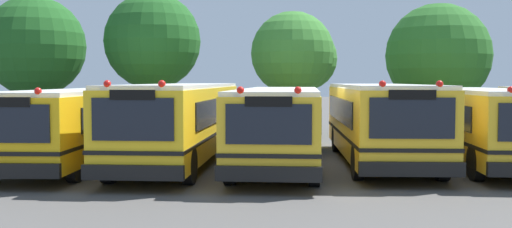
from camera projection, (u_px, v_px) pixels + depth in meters
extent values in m
plane|color=#514F4C|center=(328.00, 163.00, 19.66)|extent=(160.00, 160.00, 0.00)
cube|color=yellow|center=(84.00, 122.00, 19.97)|extent=(2.86, 11.23, 1.94)
cube|color=white|center=(83.00, 91.00, 19.91)|extent=(2.80, 11.01, 0.12)
cube|color=black|center=(7.00, 171.00, 14.37)|extent=(2.60, 0.23, 0.36)
cube|color=black|center=(7.00, 124.00, 14.36)|extent=(2.09, 0.12, 0.93)
cube|color=black|center=(124.00, 112.00, 20.20)|extent=(0.29, 8.71, 0.70)
cube|color=black|center=(49.00, 112.00, 20.30)|extent=(0.29, 8.71, 0.70)
cube|color=black|center=(84.00, 133.00, 19.99)|extent=(2.89, 11.35, 0.10)
sphere|color=red|center=(38.00, 91.00, 14.46)|extent=(0.18, 0.18, 0.18)
cube|color=black|center=(7.00, 102.00, 14.32)|extent=(1.15, 0.11, 0.24)
cylinder|color=black|center=(75.00, 164.00, 15.80)|extent=(0.31, 1.01, 1.00)
cylinder|color=black|center=(143.00, 136.00, 23.74)|extent=(0.31, 1.01, 1.00)
cylinder|color=black|center=(87.00, 136.00, 23.83)|extent=(0.31, 1.01, 1.00)
cube|color=yellow|center=(182.00, 120.00, 19.80)|extent=(2.51, 11.47, 2.12)
cube|color=white|center=(182.00, 86.00, 19.74)|extent=(2.46, 11.24, 0.12)
cube|color=black|center=(133.00, 173.00, 14.08)|extent=(2.46, 0.18, 0.36)
cube|color=black|center=(133.00, 119.00, 14.06)|extent=(1.98, 0.08, 1.02)
cube|color=black|center=(219.00, 109.00, 19.99)|extent=(0.12, 8.93, 0.76)
cube|color=black|center=(148.00, 109.00, 20.18)|extent=(0.12, 8.93, 0.76)
cube|color=black|center=(182.00, 132.00, 19.83)|extent=(2.54, 11.59, 0.10)
sphere|color=red|center=(162.00, 84.00, 14.13)|extent=(0.18, 0.18, 0.18)
sphere|color=red|center=(107.00, 84.00, 14.23)|extent=(0.18, 0.18, 0.18)
cube|color=black|center=(132.00, 95.00, 14.02)|extent=(1.09, 0.09, 0.24)
cylinder|color=black|center=(189.00, 166.00, 15.47)|extent=(0.29, 1.00, 1.00)
cylinder|color=black|center=(109.00, 165.00, 15.63)|extent=(0.29, 1.00, 1.00)
cylinder|color=black|center=(228.00, 136.00, 23.68)|extent=(0.29, 1.00, 1.00)
cylinder|color=black|center=(175.00, 136.00, 23.84)|extent=(0.29, 1.00, 1.00)
cube|color=yellow|center=(280.00, 122.00, 19.49)|extent=(2.67, 11.26, 1.97)
cube|color=white|center=(280.00, 91.00, 19.43)|extent=(2.62, 11.03, 0.12)
cube|color=black|center=(268.00, 174.00, 13.89)|extent=(2.51, 0.21, 0.36)
cube|color=black|center=(269.00, 124.00, 13.88)|extent=(2.02, 0.10, 0.95)
cube|color=black|center=(318.00, 113.00, 19.66)|extent=(0.21, 8.74, 0.71)
cube|color=black|center=(243.00, 112.00, 19.88)|extent=(0.21, 8.74, 0.71)
cube|color=black|center=(280.00, 134.00, 19.51)|extent=(2.70, 11.37, 0.10)
sphere|color=red|center=(298.00, 90.00, 13.94)|extent=(0.18, 0.18, 0.18)
sphere|color=red|center=(240.00, 90.00, 14.06)|extent=(0.18, 0.18, 0.18)
cube|color=black|center=(269.00, 102.00, 13.84)|extent=(1.11, 0.10, 0.24)
cylinder|color=black|center=(315.00, 167.00, 15.26)|extent=(0.30, 1.01, 1.00)
cylinder|color=black|center=(230.00, 166.00, 15.45)|extent=(0.30, 1.01, 1.00)
cylinder|color=black|center=(312.00, 137.00, 23.23)|extent=(0.30, 1.01, 1.00)
cylinder|color=black|center=(257.00, 137.00, 23.42)|extent=(0.30, 1.01, 1.00)
cube|color=yellow|center=(379.00, 120.00, 19.56)|extent=(2.76, 9.90, 2.11)
cube|color=white|center=(380.00, 86.00, 19.50)|extent=(2.70, 9.70, 0.12)
cube|color=black|center=(412.00, 169.00, 14.63)|extent=(2.60, 0.22, 0.36)
cube|color=black|center=(412.00, 118.00, 14.61)|extent=(2.09, 0.10, 1.01)
cube|color=black|center=(417.00, 110.00, 19.78)|extent=(0.21, 7.68, 0.76)
cube|color=black|center=(339.00, 109.00, 19.90)|extent=(0.21, 7.68, 0.76)
cube|color=black|center=(379.00, 133.00, 19.58)|extent=(2.78, 10.00, 0.10)
sphere|color=red|center=(440.00, 84.00, 14.70)|extent=(0.18, 0.18, 0.18)
sphere|color=red|center=(382.00, 84.00, 14.76)|extent=(0.18, 0.18, 0.18)
cube|color=black|center=(412.00, 95.00, 14.57)|extent=(1.15, 0.10, 0.24)
cylinder|color=black|center=(442.00, 163.00, 16.04)|extent=(0.30, 1.01, 1.00)
cylinder|color=black|center=(358.00, 162.00, 16.15)|extent=(0.30, 1.01, 1.00)
cylinder|color=black|center=(396.00, 139.00, 22.67)|extent=(0.30, 1.01, 1.00)
cylinder|color=black|center=(336.00, 138.00, 22.78)|extent=(0.30, 1.01, 1.00)
cube|color=yellow|center=(481.00, 123.00, 19.41)|extent=(2.63, 9.84, 1.97)
cube|color=white|center=(482.00, 91.00, 19.35)|extent=(2.58, 9.64, 0.12)
cube|color=black|center=(439.00, 112.00, 19.79)|extent=(0.10, 7.66, 0.71)
cube|color=black|center=(481.00, 135.00, 19.43)|extent=(2.65, 9.94, 0.10)
sphere|color=red|center=(511.00, 90.00, 14.66)|extent=(0.18, 0.18, 0.18)
cylinder|color=black|center=(476.00, 163.00, 16.05)|extent=(0.29, 1.00, 1.00)
cylinder|color=black|center=(487.00, 139.00, 22.47)|extent=(0.29, 1.00, 1.00)
cylinder|color=black|center=(425.00, 139.00, 22.64)|extent=(0.29, 1.00, 1.00)
cylinder|color=#4C3823|center=(36.00, 110.00, 29.01)|extent=(0.34, 0.34, 2.53)
sphere|color=#1E561E|center=(35.00, 46.00, 28.84)|extent=(4.86, 4.86, 4.86)
sphere|color=#1E561E|center=(35.00, 50.00, 29.07)|extent=(3.82, 3.82, 3.82)
cylinder|color=#4C3823|center=(153.00, 106.00, 29.43)|extent=(0.29, 0.29, 2.87)
sphere|color=#1E561E|center=(153.00, 41.00, 29.25)|extent=(4.73, 4.73, 4.73)
sphere|color=#1E561E|center=(158.00, 36.00, 28.83)|extent=(3.48, 3.48, 3.48)
cylinder|color=#4C3823|center=(292.00, 110.00, 29.57)|extent=(0.31, 0.31, 2.51)
sphere|color=#387A2D|center=(293.00, 53.00, 29.42)|extent=(4.13, 4.13, 4.13)
sphere|color=#387A2D|center=(305.00, 58.00, 29.76)|extent=(3.19, 3.19, 3.19)
cylinder|color=#4C3823|center=(437.00, 115.00, 29.56)|extent=(0.34, 0.34, 2.02)
sphere|color=#286623|center=(438.00, 55.00, 29.39)|extent=(5.13, 5.13, 5.13)
sphere|color=#286623|center=(434.00, 55.00, 29.51)|extent=(3.79, 3.79, 3.79)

